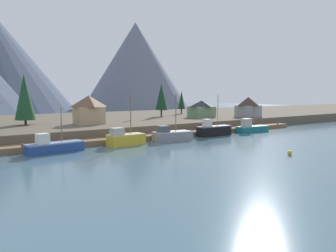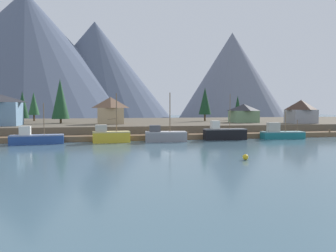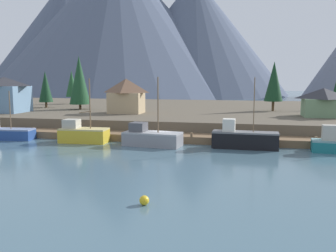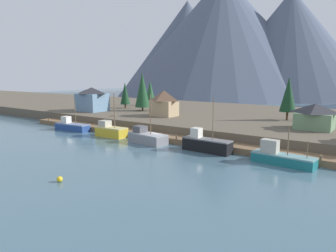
{
  "view_description": "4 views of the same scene",
  "coord_description": "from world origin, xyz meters",
  "px_view_note": "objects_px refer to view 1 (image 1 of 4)",
  "views": [
    {
      "loc": [
        -38.66,
        -53.26,
        9.2
      ],
      "look_at": [
        1.57,
        2.74,
        2.38
      ],
      "focal_mm": 34.76,
      "sensor_mm": 36.0,
      "label": 1
    },
    {
      "loc": [
        -11.98,
        -59.28,
        6.22
      ],
      "look_at": [
        0.52,
        2.68,
        2.61
      ],
      "focal_mm": 33.35,
      "sensor_mm": 36.0,
      "label": 2
    },
    {
      "loc": [
        11.67,
        -49.09,
        9.01
      ],
      "look_at": [
        0.06,
        3.07,
        2.02
      ],
      "focal_mm": 39.5,
      "sensor_mm": 36.0,
      "label": 3
    },
    {
      "loc": [
        35.54,
        -45.41,
        12.32
      ],
      "look_at": [
        -0.62,
        3.83,
        2.5
      ],
      "focal_mm": 33.25,
      "sensor_mm": 36.0,
      "label": 4
    }
  ],
  "objects_px": {
    "fishing_boat_blue": "(54,146)",
    "conifer_back_left": "(181,100)",
    "fishing_boat_yellow": "(125,139)",
    "fishing_boat_teal": "(251,128)",
    "house_grey": "(248,107)",
    "conifer_near_right": "(25,97)",
    "conifer_mid_right": "(161,97)",
    "house_green": "(202,109)",
    "fishing_boat_black": "(214,130)",
    "fishing_boat_grey": "(171,135)",
    "house_tan": "(89,109)",
    "channel_buoy": "(290,153)"
  },
  "relations": [
    {
      "from": "conifer_back_left",
      "to": "channel_buoy",
      "type": "bearing_deg",
      "value": -113.08
    },
    {
      "from": "fishing_boat_yellow",
      "to": "fishing_boat_teal",
      "type": "bearing_deg",
      "value": -2.29
    },
    {
      "from": "fishing_boat_blue",
      "to": "house_green",
      "type": "height_order",
      "value": "house_green"
    },
    {
      "from": "fishing_boat_grey",
      "to": "conifer_near_right",
      "type": "xyz_separation_m",
      "value": [
        -21.73,
        23.88,
        7.44
      ]
    },
    {
      "from": "house_grey",
      "to": "fishing_boat_yellow",
      "type": "bearing_deg",
      "value": -165.8
    },
    {
      "from": "fishing_boat_black",
      "to": "house_grey",
      "type": "distance_m",
      "value": 27.63
    },
    {
      "from": "house_green",
      "to": "conifer_back_left",
      "type": "height_order",
      "value": "conifer_back_left"
    },
    {
      "from": "fishing_boat_yellow",
      "to": "house_grey",
      "type": "distance_m",
      "value": 48.57
    },
    {
      "from": "house_green",
      "to": "house_tan",
      "type": "bearing_deg",
      "value": -178.3
    },
    {
      "from": "fishing_boat_yellow",
      "to": "house_tan",
      "type": "distance_m",
      "value": 18.23
    },
    {
      "from": "house_tan",
      "to": "fishing_boat_yellow",
      "type": "bearing_deg",
      "value": -91.39
    },
    {
      "from": "fishing_boat_black",
      "to": "house_tan",
      "type": "distance_m",
      "value": 28.12
    },
    {
      "from": "conifer_back_left",
      "to": "fishing_boat_teal",
      "type": "bearing_deg",
      "value": -99.85
    },
    {
      "from": "conifer_mid_right",
      "to": "fishing_boat_black",
      "type": "bearing_deg",
      "value": -100.42
    },
    {
      "from": "fishing_boat_yellow",
      "to": "fishing_boat_teal",
      "type": "height_order",
      "value": "fishing_boat_yellow"
    },
    {
      "from": "fishing_boat_teal",
      "to": "house_green",
      "type": "relative_size",
      "value": 1.31
    },
    {
      "from": "conifer_mid_right",
      "to": "conifer_back_left",
      "type": "xyz_separation_m",
      "value": [
        13.22,
        7.19,
        -1.16
      ]
    },
    {
      "from": "fishing_boat_grey",
      "to": "house_green",
      "type": "bearing_deg",
      "value": 43.92
    },
    {
      "from": "fishing_boat_black",
      "to": "fishing_boat_grey",
      "type": "bearing_deg",
      "value": -175.38
    },
    {
      "from": "fishing_boat_grey",
      "to": "channel_buoy",
      "type": "xyz_separation_m",
      "value": [
        5.59,
        -22.57,
        -0.75
      ]
    },
    {
      "from": "fishing_boat_yellow",
      "to": "conifer_near_right",
      "type": "distance_m",
      "value": 27.24
    },
    {
      "from": "fishing_boat_teal",
      "to": "house_tan",
      "type": "height_order",
      "value": "house_tan"
    },
    {
      "from": "fishing_boat_black",
      "to": "channel_buoy",
      "type": "bearing_deg",
      "value": -104.51
    },
    {
      "from": "fishing_boat_yellow",
      "to": "house_green",
      "type": "relative_size",
      "value": 1.33
    },
    {
      "from": "fishing_boat_black",
      "to": "conifer_back_left",
      "type": "relative_size",
      "value": 1.17
    },
    {
      "from": "house_tan",
      "to": "conifer_mid_right",
      "type": "xyz_separation_m",
      "value": [
        26.82,
        10.45,
        2.53
      ]
    },
    {
      "from": "house_green",
      "to": "channel_buoy",
      "type": "xyz_separation_m",
      "value": [
        -19.15,
        -41.63,
        -4.62
      ]
    },
    {
      "from": "fishing_boat_teal",
      "to": "channel_buoy",
      "type": "relative_size",
      "value": 12.53
    },
    {
      "from": "fishing_boat_blue",
      "to": "fishing_boat_black",
      "type": "distance_m",
      "value": 34.85
    },
    {
      "from": "fishing_boat_teal",
      "to": "conifer_near_right",
      "type": "height_order",
      "value": "conifer_near_right"
    },
    {
      "from": "house_grey",
      "to": "conifer_near_right",
      "type": "distance_m",
      "value": 59.8
    },
    {
      "from": "fishing_boat_yellow",
      "to": "conifer_back_left",
      "type": "distance_m",
      "value": 54.02
    },
    {
      "from": "conifer_near_right",
      "to": "conifer_mid_right",
      "type": "bearing_deg",
      "value": 6.76
    },
    {
      "from": "house_green",
      "to": "conifer_back_left",
      "type": "distance_m",
      "value": 17.69
    },
    {
      "from": "fishing_boat_blue",
      "to": "channel_buoy",
      "type": "relative_size",
      "value": 12.85
    },
    {
      "from": "fishing_boat_black",
      "to": "conifer_back_left",
      "type": "height_order",
      "value": "conifer_back_left"
    },
    {
      "from": "conifer_near_right",
      "to": "conifer_back_left",
      "type": "relative_size",
      "value": 1.42
    },
    {
      "from": "house_tan",
      "to": "house_grey",
      "type": "distance_m",
      "value": 46.83
    },
    {
      "from": "conifer_back_left",
      "to": "house_grey",
      "type": "bearing_deg",
      "value": -74.64
    },
    {
      "from": "channel_buoy",
      "to": "house_grey",
      "type": "bearing_deg",
      "value": 48.1
    },
    {
      "from": "fishing_boat_grey",
      "to": "fishing_boat_black",
      "type": "distance_m",
      "value": 12.12
    },
    {
      "from": "house_tan",
      "to": "fishing_boat_black",
      "type": "bearing_deg",
      "value": -38.52
    },
    {
      "from": "channel_buoy",
      "to": "fishing_boat_grey",
      "type": "bearing_deg",
      "value": 103.92
    },
    {
      "from": "fishing_boat_blue",
      "to": "conifer_back_left",
      "type": "bearing_deg",
      "value": 27.73
    },
    {
      "from": "house_grey",
      "to": "conifer_near_right",
      "type": "height_order",
      "value": "conifer_near_right"
    },
    {
      "from": "fishing_boat_yellow",
      "to": "house_green",
      "type": "height_order",
      "value": "fishing_boat_yellow"
    },
    {
      "from": "fishing_boat_grey",
      "to": "house_tan",
      "type": "relative_size",
      "value": 1.43
    },
    {
      "from": "conifer_mid_right",
      "to": "channel_buoy",
      "type": "relative_size",
      "value": 13.84
    },
    {
      "from": "fishing_boat_teal",
      "to": "house_grey",
      "type": "xyz_separation_m",
      "value": [
        12.55,
        11.83,
        4.46
      ]
    },
    {
      "from": "conifer_mid_right",
      "to": "house_green",
      "type": "bearing_deg",
      "value": -51.34
    }
  ]
}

